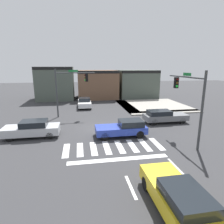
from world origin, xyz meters
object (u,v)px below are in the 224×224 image
(traffic_signal_southeast, at_px, (189,94))
(car_blue, at_px, (123,128))
(traffic_signal_northwest, at_px, (70,84))
(car_white, at_px, (84,103))
(car_gray, at_px, (164,116))
(car_silver, at_px, (32,129))
(car_yellow, at_px, (179,199))

(traffic_signal_southeast, xyz_separation_m, car_blue, (-4.79, 2.04, -3.22))
(traffic_signal_northwest, bearing_deg, car_white, 71.37)
(traffic_signal_northwest, distance_m, car_gray, 11.53)
(traffic_signal_southeast, relative_size, car_blue, 1.30)
(car_silver, height_order, car_yellow, car_silver)
(traffic_signal_southeast, relative_size, car_white, 1.30)
(car_white, xyz_separation_m, car_silver, (-4.90, -11.76, 0.02))
(traffic_signal_northwest, xyz_separation_m, car_gray, (10.15, -4.42, -3.24))
(traffic_signal_northwest, bearing_deg, car_silver, -115.64)
(car_silver, bearing_deg, traffic_signal_northwest, -115.64)
(traffic_signal_southeast, bearing_deg, traffic_signal_northwest, 44.60)
(traffic_signal_southeast, distance_m, car_yellow, 9.27)
(traffic_signal_northwest, bearing_deg, car_yellow, -73.94)
(traffic_signal_southeast, bearing_deg, car_white, 27.62)
(car_white, distance_m, car_silver, 12.74)
(car_blue, height_order, car_gray, car_blue)
(car_silver, distance_m, car_gray, 13.46)
(car_white, bearing_deg, car_yellow, 8.05)
(car_silver, xyz_separation_m, car_blue, (7.92, -1.12, -0.01))
(traffic_signal_northwest, relative_size, car_silver, 1.23)
(car_white, xyz_separation_m, car_yellow, (3.15, -22.28, 0.04))
(traffic_signal_northwest, distance_m, car_silver, 7.94)
(traffic_signal_southeast, xyz_separation_m, traffic_signal_northwest, (-9.57, 9.70, 0.03))
(car_white, relative_size, car_blue, 1.00)
(car_white, distance_m, car_yellow, 22.50)
(car_white, bearing_deg, traffic_signal_northwest, -18.63)
(traffic_signal_northwest, relative_size, car_gray, 1.22)
(car_white, height_order, car_gray, car_white)
(car_blue, bearing_deg, car_gray, -148.85)
(traffic_signal_northwest, distance_m, car_blue, 9.60)
(traffic_signal_northwest, xyz_separation_m, car_white, (1.76, 5.22, -3.26))
(traffic_signal_southeast, relative_size, car_silver, 1.23)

